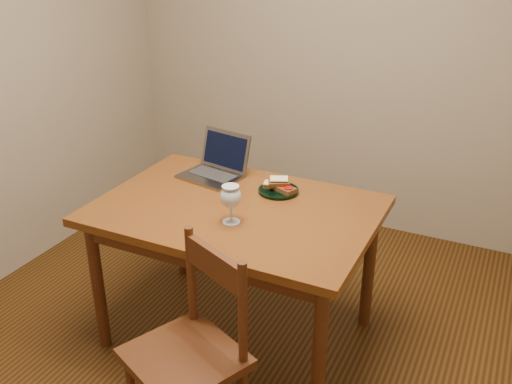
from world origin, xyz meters
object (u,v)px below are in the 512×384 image
at_px(milk_glass, 231,204).
at_px(laptop, 217,164).
at_px(table, 236,223).
at_px(chair, 189,344).
at_px(plate, 278,191).

distance_m(milk_glass, laptop, 0.56).
height_order(table, chair, chair).
relative_size(plate, laptop, 0.58).
height_order(milk_glass, laptop, laptop).
bearing_deg(laptop, plate, 0.75).
height_order(plate, laptop, laptop).
bearing_deg(chair, laptop, 137.08).
bearing_deg(laptop, table, -37.59).
xyz_separation_m(chair, laptop, (-0.41, 0.97, 0.32)).
relative_size(milk_glass, laptop, 0.52).
xyz_separation_m(chair, plate, (-0.03, 0.90, 0.27)).
bearing_deg(table, plate, 63.64).
height_order(table, plate, plate).
height_order(chair, laptop, laptop).
relative_size(table, laptop, 3.75).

